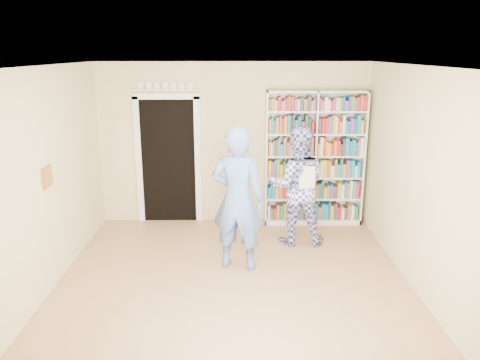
{
  "coord_description": "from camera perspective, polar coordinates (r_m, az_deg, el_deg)",
  "views": [
    {
      "loc": [
        0.03,
        -5.24,
        2.87
      ],
      "look_at": [
        0.09,
        0.9,
        1.16
      ],
      "focal_mm": 35.0,
      "sensor_mm": 36.0,
      "label": 1
    }
  ],
  "objects": [
    {
      "name": "wall_left",
      "position": [
        5.91,
        -23.26,
        -0.65
      ],
      "size": [
        0.0,
        5.0,
        5.0
      ],
      "primitive_type": "plane",
      "rotation": [
        1.57,
        0.0,
        1.57
      ],
      "color": "beige",
      "rests_on": "floor"
    },
    {
      "name": "paper_sheet",
      "position": [
        6.78,
        8.19,
        0.31
      ],
      "size": [
        0.23,
        0.04,
        0.33
      ],
      "primitive_type": "cube",
      "rotation": [
        0.0,
        0.0,
        0.15
      ],
      "color": "white",
      "rests_on": "man_plaid"
    },
    {
      "name": "man_blue",
      "position": [
        6.18,
        -0.28,
        -2.33
      ],
      "size": [
        0.8,
        0.63,
        1.95
      ],
      "primitive_type": "imported",
      "rotation": [
        0.0,
        0.0,
        2.89
      ],
      "color": "#5478BA",
      "rests_on": "floor"
    },
    {
      "name": "floor",
      "position": [
        5.97,
        -0.84,
        -13.18
      ],
      "size": [
        5.0,
        5.0,
        0.0
      ],
      "primitive_type": "plane",
      "color": "#AB7752",
      "rests_on": "ground"
    },
    {
      "name": "wall_right",
      "position": [
        5.89,
        21.56,
        -0.53
      ],
      "size": [
        0.0,
        5.0,
        5.0
      ],
      "primitive_type": "plane",
      "rotation": [
        1.57,
        0.0,
        -1.57
      ],
      "color": "beige",
      "rests_on": "floor"
    },
    {
      "name": "man_plaid",
      "position": [
        7.07,
        6.95,
        -0.74
      ],
      "size": [
        0.91,
        0.72,
        1.8
      ],
      "primitive_type": "imported",
      "rotation": [
        0.0,
        0.0,
        3.09
      ],
      "color": "#303195",
      "rests_on": "floor"
    },
    {
      "name": "ceiling",
      "position": [
        5.24,
        -0.96,
        13.68
      ],
      "size": [
        5.0,
        5.0,
        0.0
      ],
      "primitive_type": "plane",
      "rotation": [
        3.14,
        0.0,
        0.0
      ],
      "color": "white",
      "rests_on": "wall_back"
    },
    {
      "name": "bookshelf",
      "position": [
        7.89,
        9.05,
        2.64
      ],
      "size": [
        1.64,
        0.31,
        2.25
      ],
      "rotation": [
        0.0,
        0.0,
        0.04
      ],
      "color": "white",
      "rests_on": "floor"
    },
    {
      "name": "doorway",
      "position": [
        7.98,
        -8.74,
        3.12
      ],
      "size": [
        1.1,
        0.08,
        2.43
      ],
      "color": "black",
      "rests_on": "floor"
    },
    {
      "name": "wall_back",
      "position": [
        7.89,
        -0.81,
        4.42
      ],
      "size": [
        4.5,
        0.0,
        4.5
      ],
      "primitive_type": "plane",
      "rotation": [
        1.57,
        0.0,
        0.0
      ],
      "color": "beige",
      "rests_on": "floor"
    },
    {
      "name": "wall_art",
      "position": [
        6.07,
        -22.44,
        0.33
      ],
      "size": [
        0.03,
        0.25,
        0.25
      ],
      "primitive_type": "cube",
      "color": "brown",
      "rests_on": "wall_left"
    }
  ]
}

